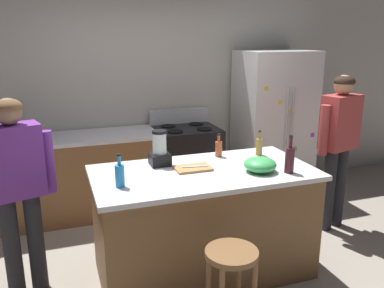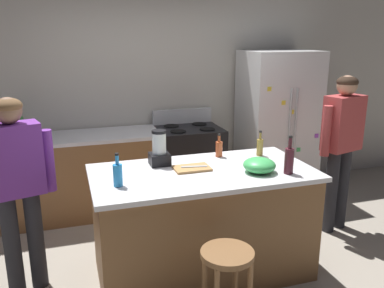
% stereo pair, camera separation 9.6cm
% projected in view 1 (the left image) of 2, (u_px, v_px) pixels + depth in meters
% --- Properties ---
extents(ground_plane, '(14.00, 14.00, 0.00)m').
position_uv_depth(ground_plane, '(203.00, 271.00, 3.60)').
color(ground_plane, '#9E9384').
extents(back_wall, '(8.00, 0.10, 2.70)m').
position_uv_depth(back_wall, '(148.00, 91.00, 5.02)').
color(back_wall, '#BCB7AD').
rests_on(back_wall, ground_plane).
extents(kitchen_island, '(1.84, 0.94, 0.95)m').
position_uv_depth(kitchen_island, '(203.00, 222.00, 3.48)').
color(kitchen_island, brown).
rests_on(kitchen_island, ground_plane).
extents(back_counter_run, '(2.00, 0.64, 0.95)m').
position_uv_depth(back_counter_run, '(90.00, 175.00, 4.63)').
color(back_counter_run, brown).
rests_on(back_counter_run, ground_plane).
extents(refrigerator, '(0.90, 0.73, 1.84)m').
position_uv_depth(refrigerator, '(273.00, 123.00, 5.21)').
color(refrigerator, silver).
rests_on(refrigerator, ground_plane).
extents(stove_range, '(0.76, 0.65, 1.13)m').
position_uv_depth(stove_range, '(186.00, 164.00, 4.97)').
color(stove_range, black).
rests_on(stove_range, ground_plane).
extents(person_by_island_left, '(0.59, 0.32, 1.60)m').
position_uv_depth(person_by_island_left, '(16.00, 180.00, 3.06)').
color(person_by_island_left, '#26262B').
rests_on(person_by_island_left, ground_plane).
extents(person_by_sink_right, '(0.59, 0.32, 1.65)m').
position_uv_depth(person_by_sink_right, '(339.00, 138.00, 4.16)').
color(person_by_sink_right, '#26262B').
rests_on(person_by_sink_right, ground_plane).
extents(bar_stool, '(0.36, 0.36, 0.65)m').
position_uv_depth(bar_stool, '(231.00, 270.00, 2.72)').
color(bar_stool, brown).
rests_on(bar_stool, ground_plane).
extents(potted_plant, '(0.20, 0.20, 0.30)m').
position_uv_depth(potted_plant, '(10.00, 125.00, 4.22)').
color(potted_plant, '#4C4C51').
rests_on(potted_plant, back_counter_run).
extents(blender_appliance, '(0.17, 0.17, 0.31)m').
position_uv_depth(blender_appliance, '(160.00, 151.00, 3.46)').
color(blender_appliance, black).
rests_on(blender_appliance, kitchen_island).
extents(bottle_vinegar, '(0.06, 0.06, 0.24)m').
position_uv_depth(bottle_vinegar, '(259.00, 146.00, 3.76)').
color(bottle_vinegar, olive).
rests_on(bottle_vinegar, kitchen_island).
extents(bottle_wine, '(0.08, 0.08, 0.32)m').
position_uv_depth(bottle_wine, '(290.00, 159.00, 3.27)').
color(bottle_wine, '#471923').
rests_on(bottle_wine, kitchen_island).
extents(bottle_soda, '(0.07, 0.07, 0.26)m').
position_uv_depth(bottle_soda, '(120.00, 175.00, 2.97)').
color(bottle_soda, '#268CD8').
rests_on(bottle_soda, kitchen_island).
extents(bottle_cooking_sauce, '(0.06, 0.06, 0.22)m').
position_uv_depth(bottle_cooking_sauce, '(219.00, 148.00, 3.72)').
color(bottle_cooking_sauce, '#B24C26').
rests_on(bottle_cooking_sauce, kitchen_island).
extents(mixing_bowl, '(0.27, 0.27, 0.12)m').
position_uv_depth(mixing_bowl, '(260.00, 165.00, 3.31)').
color(mixing_bowl, '#3FB259').
rests_on(mixing_bowl, kitchen_island).
extents(cutting_board, '(0.30, 0.20, 0.02)m').
position_uv_depth(cutting_board, '(193.00, 168.00, 3.38)').
color(cutting_board, '#B7844C').
rests_on(cutting_board, kitchen_island).
extents(chef_knife, '(0.22, 0.07, 0.01)m').
position_uv_depth(chef_knife, '(195.00, 167.00, 3.38)').
color(chef_knife, '#B7BABF').
rests_on(chef_knife, cutting_board).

